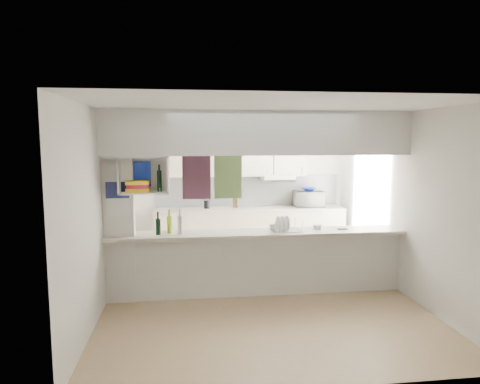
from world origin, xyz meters
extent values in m
plane|color=tan|center=(0.00, 0.00, 0.00)|extent=(4.80, 4.80, 0.00)
plane|color=white|center=(0.00, 0.00, 2.60)|extent=(4.80, 4.80, 0.00)
plane|color=silver|center=(0.00, 2.40, 1.30)|extent=(4.20, 0.00, 4.20)
plane|color=silver|center=(-2.10, 0.00, 1.30)|extent=(0.00, 4.80, 4.80)
plane|color=silver|center=(2.10, 0.00, 1.30)|extent=(0.00, 4.80, 4.80)
cube|color=silver|center=(0.00, 0.00, 0.44)|extent=(4.20, 0.15, 0.88)
cube|color=#BAB2A4|center=(0.00, 0.00, 0.90)|extent=(4.20, 0.50, 0.04)
cube|color=white|center=(0.00, 0.00, 2.30)|extent=(4.20, 0.50, 0.60)
cube|color=silver|center=(-1.90, 0.00, 1.30)|extent=(0.40, 0.18, 2.60)
cube|color=#191E4C|center=(-1.90, -0.10, 1.55)|extent=(0.30, 0.01, 0.22)
cube|color=white|center=(-1.90, -0.10, 1.32)|extent=(0.30, 0.01, 0.24)
cube|color=black|center=(-0.85, 0.22, 1.68)|extent=(0.40, 0.02, 0.62)
cube|color=#1A7566|center=(-0.40, 0.22, 1.68)|extent=(0.40, 0.02, 0.62)
cube|color=white|center=(-1.55, -0.10, 1.51)|extent=(0.65, 0.35, 0.02)
cube|color=white|center=(-1.55, -0.10, 1.99)|extent=(0.65, 0.35, 0.02)
cube|color=white|center=(-1.55, 0.06, 1.75)|extent=(0.65, 0.02, 0.50)
cube|color=white|center=(-1.86, -0.10, 1.75)|extent=(0.02, 0.35, 0.50)
cube|color=white|center=(-1.24, -0.10, 1.75)|extent=(0.02, 0.35, 0.50)
cube|color=yellow|center=(-1.63, -0.10, 1.55)|extent=(0.30, 0.24, 0.05)
cube|color=#B21731|center=(-1.63, -0.10, 1.60)|extent=(0.28, 0.22, 0.05)
cube|color=yellow|center=(-1.63, -0.10, 1.65)|extent=(0.30, 0.24, 0.05)
cube|color=#0E259C|center=(-1.60, 0.02, 1.75)|extent=(0.26, 0.02, 0.34)
cylinder|color=black|center=(-1.35, -0.10, 1.67)|extent=(0.06, 0.06, 0.28)
cube|color=beige|center=(0.20, 2.10, 0.45)|extent=(3.60, 0.60, 0.90)
cube|color=#BAB2A4|center=(0.20, 2.10, 0.91)|extent=(3.60, 0.63, 0.03)
cube|color=silver|center=(0.20, 2.38, 1.22)|extent=(3.60, 0.03, 0.60)
cube|color=beige|center=(0.00, 2.23, 1.88)|extent=(2.62, 0.34, 0.72)
cube|color=white|center=(0.75, 2.16, 1.48)|extent=(0.60, 0.46, 0.12)
cube|color=silver|center=(0.75, 1.93, 1.45)|extent=(0.60, 0.02, 0.05)
imported|color=white|center=(1.36, 2.12, 1.07)|extent=(0.57, 0.40, 0.31)
imported|color=#0E259C|center=(1.36, 2.14, 1.26)|extent=(0.26, 0.26, 0.06)
cube|color=silver|center=(0.40, -0.01, 0.93)|extent=(0.46, 0.37, 0.01)
cylinder|color=white|center=(0.29, -0.02, 1.04)|extent=(0.04, 0.21, 0.21)
cylinder|color=white|center=(0.36, -0.01, 1.04)|extent=(0.04, 0.21, 0.21)
cylinder|color=white|center=(0.42, 0.00, 1.04)|extent=(0.04, 0.21, 0.21)
imported|color=white|center=(0.22, -0.07, 0.98)|extent=(0.16, 0.16, 0.10)
cylinder|color=black|center=(-1.39, -0.02, 1.03)|extent=(0.07, 0.07, 0.22)
cylinder|color=black|center=(-1.39, -0.02, 1.19)|extent=(0.03, 0.03, 0.10)
cylinder|color=olive|center=(-1.24, 0.06, 1.04)|extent=(0.07, 0.07, 0.23)
cylinder|color=olive|center=(-1.24, 0.06, 1.20)|extent=(0.03, 0.03, 0.10)
cylinder|color=silver|center=(-1.09, -0.02, 1.05)|extent=(0.07, 0.07, 0.25)
cylinder|color=silver|center=(-1.09, -0.02, 1.22)|extent=(0.03, 0.03, 0.10)
cylinder|color=silver|center=(0.89, 0.07, 0.95)|extent=(0.13, 0.13, 0.06)
cube|color=black|center=(1.24, 0.00, 0.93)|extent=(0.14, 0.07, 0.01)
cylinder|color=black|center=(-0.62, 2.15, 1.00)|extent=(0.11, 0.11, 0.15)
cube|color=#4E371B|center=(-0.06, 2.18, 1.01)|extent=(0.11, 0.10, 0.18)
camera|label=1|loc=(-1.00, -5.85, 2.21)|focal=32.00mm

